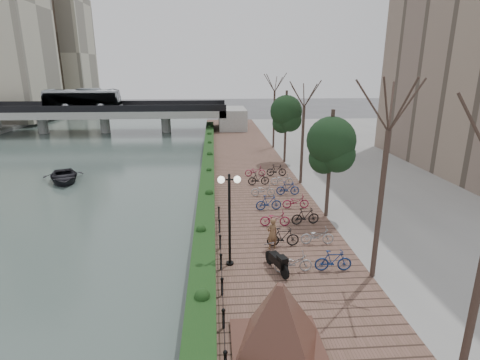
{
  "coord_description": "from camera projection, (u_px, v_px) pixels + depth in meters",
  "views": [
    {
      "loc": [
        1.2,
        -12.08,
        9.21
      ],
      "look_at": [
        2.89,
        12.07,
        2.0
      ],
      "focal_mm": 28.0,
      "sensor_mm": 36.0,
      "label": 1
    }
  ],
  "objects": [
    {
      "name": "motorcycle",
      "position": [
        277.0,
        260.0,
        16.65
      ],
      "size": [
        1.07,
        1.79,
        1.07
      ],
      "primitive_type": null,
      "rotation": [
        0.0,
        0.0,
        0.34
      ],
      "color": "black",
      "rests_on": "promenade"
    },
    {
      "name": "inland_pavement",
      "position": [
        434.0,
        178.0,
        32.1
      ],
      "size": [
        24.0,
        75.0,
        0.5
      ],
      "primitive_type": "cube",
      "color": "gray",
      "rests_on": "ground"
    },
    {
      "name": "hedge",
      "position": [
        208.0,
        168.0,
        33.03
      ],
      "size": [
        1.1,
        56.0,
        0.6
      ],
      "primitive_type": "cube",
      "color": "#163E17",
      "rests_on": "promenade"
    },
    {
      "name": "river_water",
      "position": [
        51.0,
        166.0,
        36.99
      ],
      "size": [
        30.0,
        130.0,
        0.02
      ],
      "primitive_type": "cube",
      "color": "#42524E",
      "rests_on": "ground"
    },
    {
      "name": "lamppost",
      "position": [
        229.0,
        200.0,
        16.46
      ],
      "size": [
        1.02,
        0.32,
        4.35
      ],
      "color": "black",
      "rests_on": "promenade"
    },
    {
      "name": "chain_fence",
      "position": [
        222.0,
        274.0,
        15.86
      ],
      "size": [
        0.1,
        14.1,
        0.7
      ],
      "color": "black",
      "rests_on": "promenade"
    },
    {
      "name": "bridge",
      "position": [
        99.0,
        110.0,
        55.11
      ],
      "size": [
        36.0,
        10.77,
        6.5
      ],
      "color": "gray",
      "rests_on": "ground"
    },
    {
      "name": "bicycle_parking",
      "position": [
        282.0,
        202.0,
        24.1
      ],
      "size": [
        2.4,
        17.32,
        1.0
      ],
      "color": "#9C9EA1",
      "rests_on": "promenade"
    },
    {
      "name": "ground",
      "position": [
        186.0,
        323.0,
        14.1
      ],
      "size": [
        220.0,
        220.0,
        0.0
      ],
      "primitive_type": "plane",
      "color": "#59595B",
      "rests_on": "ground"
    },
    {
      "name": "boat",
      "position": [
        63.0,
        177.0,
        31.51
      ],
      "size": [
        4.78,
        5.5,
        0.95
      ],
      "primitive_type": "imported",
      "rotation": [
        0.0,
        0.0,
        0.38
      ],
      "color": "black",
      "rests_on": "river_water"
    },
    {
      "name": "promenade",
      "position": [
        249.0,
        181.0,
        31.03
      ],
      "size": [
        8.0,
        75.0,
        0.5
      ],
      "primitive_type": "cube",
      "color": "brown",
      "rests_on": "ground"
    },
    {
      "name": "pedestrian",
      "position": [
        272.0,
        234.0,
        18.65
      ],
      "size": [
        0.7,
        0.59,
        1.63
      ],
      "primitive_type": "imported",
      "rotation": [
        0.0,
        0.0,
        3.55
      ],
      "color": "brown",
      "rests_on": "promenade"
    },
    {
      "name": "street_trees",
      "position": [
        313.0,
        153.0,
        25.71
      ],
      "size": [
        3.2,
        37.12,
        6.8
      ],
      "color": "#31221D",
      "rests_on": "promenade"
    },
    {
      "name": "granite_monument",
      "position": [
        279.0,
        318.0,
        11.67
      ],
      "size": [
        4.45,
        4.45,
        2.44
      ],
      "color": "#45271D",
      "rests_on": "promenade"
    }
  ]
}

